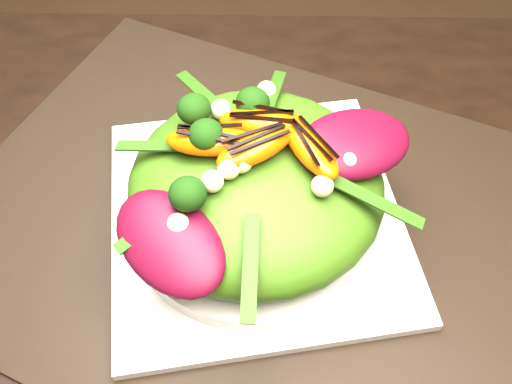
{
  "coord_description": "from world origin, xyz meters",
  "views": [
    {
      "loc": [
        -0.19,
        -0.15,
        1.17
      ],
      "look_at": [
        -0.2,
        0.13,
        0.8
      ],
      "focal_mm": 38.0,
      "sensor_mm": 36.0,
      "label": 1
    }
  ],
  "objects_px": {
    "placemat": "(256,220)",
    "lettuce_mound": "(256,184)",
    "salad_bowl": "(256,208)",
    "orange_segment": "(249,131)",
    "dining_table": "(496,374)",
    "plate_base": "(256,216)"
  },
  "relations": [
    {
      "from": "placemat",
      "to": "lettuce_mound",
      "type": "height_order",
      "value": "lettuce_mound"
    },
    {
      "from": "salad_bowl",
      "to": "placemat",
      "type": "bearing_deg",
      "value": 90.0
    },
    {
      "from": "lettuce_mound",
      "to": "orange_segment",
      "type": "xyz_separation_m",
      "value": [
        -0.01,
        0.02,
        0.05
      ]
    },
    {
      "from": "dining_table",
      "to": "placemat",
      "type": "distance_m",
      "value": 0.24
    },
    {
      "from": "placemat",
      "to": "dining_table",
      "type": "bearing_deg",
      "value": -33.61
    },
    {
      "from": "salad_bowl",
      "to": "lettuce_mound",
      "type": "height_order",
      "value": "lettuce_mound"
    },
    {
      "from": "plate_base",
      "to": "salad_bowl",
      "type": "distance_m",
      "value": 0.01
    },
    {
      "from": "orange_segment",
      "to": "salad_bowl",
      "type": "bearing_deg",
      "value": -70.63
    },
    {
      "from": "placemat",
      "to": "lettuce_mound",
      "type": "bearing_deg",
      "value": -153.43
    },
    {
      "from": "plate_base",
      "to": "salad_bowl",
      "type": "height_order",
      "value": "salad_bowl"
    },
    {
      "from": "salad_bowl",
      "to": "lettuce_mound",
      "type": "xyz_separation_m",
      "value": [
        -0.0,
        0.0,
        0.03
      ]
    },
    {
      "from": "salad_bowl",
      "to": "orange_segment",
      "type": "distance_m",
      "value": 0.08
    },
    {
      "from": "dining_table",
      "to": "lettuce_mound",
      "type": "distance_m",
      "value": 0.25
    },
    {
      "from": "plate_base",
      "to": "salad_bowl",
      "type": "relative_size",
      "value": 1.13
    },
    {
      "from": "plate_base",
      "to": "orange_segment",
      "type": "xyz_separation_m",
      "value": [
        -0.01,
        0.02,
        0.1
      ]
    },
    {
      "from": "placemat",
      "to": "salad_bowl",
      "type": "distance_m",
      "value": 0.02
    },
    {
      "from": "lettuce_mound",
      "to": "dining_table",
      "type": "bearing_deg",
      "value": -33.61
    },
    {
      "from": "plate_base",
      "to": "lettuce_mound",
      "type": "height_order",
      "value": "lettuce_mound"
    },
    {
      "from": "dining_table",
      "to": "orange_segment",
      "type": "xyz_separation_m",
      "value": [
        -0.2,
        0.15,
        0.12
      ]
    },
    {
      "from": "plate_base",
      "to": "lettuce_mound",
      "type": "distance_m",
      "value": 0.05
    },
    {
      "from": "plate_base",
      "to": "placemat",
      "type": "bearing_deg",
      "value": 0.0
    },
    {
      "from": "plate_base",
      "to": "lettuce_mound",
      "type": "bearing_deg",
      "value": -90.0
    }
  ]
}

